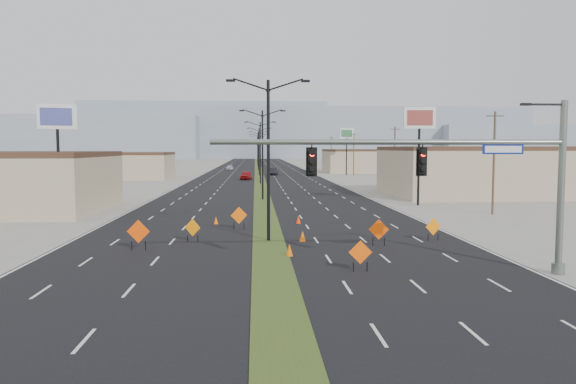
{
  "coord_description": "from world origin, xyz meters",
  "views": [
    {
      "loc": [
        -0.81,
        -22.87,
        5.85
      ],
      "look_at": [
        1.14,
        10.56,
        3.2
      ],
      "focal_mm": 35.0,
      "sensor_mm": 36.0,
      "label": 1
    }
  ],
  "objects": [
    {
      "name": "utility_pole_2",
      "position": [
        20.0,
        95.0,
        4.67
      ],
      "size": [
        1.6,
        0.2,
        9.0
      ],
      "color": "#4C3823",
      "rests_on": "ground"
    },
    {
      "name": "ground",
      "position": [
        0.0,
        0.0,
        0.0
      ],
      "size": [
        600.0,
        600.0,
        0.0
      ],
      "primitive_type": "plane",
      "color": "gray",
      "rests_on": "ground"
    },
    {
      "name": "building_se_near",
      "position": [
        34.0,
        45.0,
        2.75
      ],
      "size": [
        36.0,
        18.0,
        5.5
      ],
      "primitive_type": "cube",
      "color": "tan",
      "rests_on": "ground"
    },
    {
      "name": "utility_pole_3",
      "position": [
        20.0,
        130.0,
        4.67
      ],
      "size": [
        1.6,
        0.2,
        9.0
      ],
      "color": "#4C3823",
      "rests_on": "ground"
    },
    {
      "name": "mesa_west",
      "position": [
        -120.0,
        280.0,
        11.0
      ],
      "size": [
        180.0,
        50.0,
        22.0
      ],
      "primitive_type": "cube",
      "color": "gray",
      "rests_on": "ground"
    },
    {
      "name": "streetlight_1",
      "position": [
        0.0,
        40.0,
        5.42
      ],
      "size": [
        5.15,
        0.24,
        10.02
      ],
      "color": "black",
      "rests_on": "ground"
    },
    {
      "name": "utility_pole_1",
      "position": [
        20.0,
        60.0,
        4.67
      ],
      "size": [
        1.6,
        0.2,
        9.0
      ],
      "color": "#4C3823",
      "rests_on": "ground"
    },
    {
      "name": "streetlight_3",
      "position": [
        0.0,
        96.0,
        5.42
      ],
      "size": [
        5.15,
        0.24,
        10.02
      ],
      "color": "black",
      "rests_on": "ground"
    },
    {
      "name": "road_surface",
      "position": [
        0.0,
        100.0,
        0.0
      ],
      "size": [
        25.0,
        400.0,
        0.02
      ],
      "primitive_type": "cube",
      "color": "black",
      "rests_on": "ground"
    },
    {
      "name": "streetlight_5",
      "position": [
        0.0,
        152.0,
        5.42
      ],
      "size": [
        5.15,
        0.24,
        10.02
      ],
      "color": "black",
      "rests_on": "ground"
    },
    {
      "name": "cone_3",
      "position": [
        -3.84,
        20.02,
        0.29
      ],
      "size": [
        0.39,
        0.39,
        0.58
      ],
      "primitive_type": "cone",
      "rotation": [
        0.0,
        0.0,
        -0.14
      ],
      "color": "#FA6005",
      "rests_on": "ground"
    },
    {
      "name": "utility_pole_0",
      "position": [
        20.0,
        25.0,
        4.67
      ],
      "size": [
        1.6,
        0.2,
        9.0
      ],
      "color": "#4C3823",
      "rests_on": "ground"
    },
    {
      "name": "construction_sign_1",
      "position": [
        -4.72,
        11.96,
        0.84
      ],
      "size": [
        1.01,
        0.48,
        1.44
      ],
      "rotation": [
        0.0,
        0.0,
        -0.42
      ],
      "color": "orange",
      "rests_on": "ground"
    },
    {
      "name": "cone_1",
      "position": [
        1.01,
        6.93,
        0.34
      ],
      "size": [
        0.52,
        0.52,
        0.68
      ],
      "primitive_type": "cone",
      "rotation": [
        0.0,
        0.0,
        0.37
      ],
      "color": "#D95B04",
      "rests_on": "ground"
    },
    {
      "name": "streetlight_0",
      "position": [
        0.0,
        12.0,
        5.42
      ],
      "size": [
        5.15,
        0.24,
        10.02
      ],
      "color": "black",
      "rests_on": "ground"
    },
    {
      "name": "pole_sign_east_near",
      "position": [
        15.74,
        33.14,
        8.14
      ],
      "size": [
        3.25,
        0.45,
        9.94
      ],
      "rotation": [
        0.0,
        0.0,
        -0.02
      ],
      "color": "black",
      "rests_on": "ground"
    },
    {
      "name": "streetlight_2",
      "position": [
        0.0,
        68.0,
        5.42
      ],
      "size": [
        5.15,
        0.24,
        10.02
      ],
      "color": "black",
      "rests_on": "ground"
    },
    {
      "name": "streetlight_6",
      "position": [
        0.0,
        180.0,
        5.42
      ],
      "size": [
        5.15,
        0.24,
        10.02
      ],
      "color": "black",
      "rests_on": "ground"
    },
    {
      "name": "car_far",
      "position": [
        -7.4,
        122.66,
        0.65
      ],
      "size": [
        1.93,
        4.51,
        1.3
      ],
      "primitive_type": "imported",
      "rotation": [
        0.0,
        0.0,
        0.02
      ],
      "color": "#ACB2B5",
      "rests_on": "ground"
    },
    {
      "name": "construction_sign_3",
      "position": [
        4.12,
        3.0,
        0.87
      ],
      "size": [
        1.12,
        0.08,
        1.49
      ],
      "rotation": [
        0.0,
        0.0,
        0.03
      ],
      "color": "#F55205",
      "rests_on": "ground"
    },
    {
      "name": "construction_sign_5",
      "position": [
        10.34,
        11.45,
        0.84
      ],
      "size": [
        1.05,
        0.34,
        1.44
      ],
      "rotation": [
        0.0,
        0.0,
        0.28
      ],
      "color": "orange",
      "rests_on": "ground"
    },
    {
      "name": "pole_sign_east_far",
      "position": [
        18.66,
        96.26,
        8.18
      ],
      "size": [
        3.21,
        1.31,
        9.98
      ],
      "rotation": [
        0.0,
        0.0,
        0.3
      ],
      "color": "black",
      "rests_on": "ground"
    },
    {
      "name": "building_sw_far",
      "position": [
        -32.0,
        85.0,
        2.25
      ],
      "size": [
        30.0,
        14.0,
        4.5
      ],
      "primitive_type": "cube",
      "color": "tan",
      "rests_on": "ground"
    },
    {
      "name": "car_mid",
      "position": [
        3.13,
        97.62,
        0.77
      ],
      "size": [
        2.19,
        4.82,
        1.53
      ],
      "primitive_type": "imported",
      "rotation": [
        0.0,
        0.0,
        -0.13
      ],
      "color": "black",
      "rests_on": "ground"
    },
    {
      "name": "construction_sign_4",
      "position": [
        6.51,
        9.82,
        0.94
      ],
      "size": [
        1.2,
        0.14,
        1.6
      ],
      "rotation": [
        0.0,
        0.0,
        -0.08
      ],
      "color": "#EA4704",
      "rests_on": "ground"
    },
    {
      "name": "cone_0",
      "position": [
        2.11,
        11.7,
        0.34
      ],
      "size": [
        0.48,
        0.48,
        0.69
      ],
      "primitive_type": "cone",
      "rotation": [
        0.0,
        0.0,
        -0.18
      ],
      "color": "#EE6005",
      "rests_on": "ground"
    },
    {
      "name": "car_left",
      "position": [
        -2.5,
        80.17,
        0.78
      ],
      "size": [
        2.28,
        4.76,
        1.57
      ],
      "primitive_type": "imported",
      "rotation": [
        0.0,
        0.0,
        -0.1
      ],
      "color": "maroon",
      "rests_on": "ground"
    },
    {
      "name": "signal_mast",
      "position": [
        8.56,
        2.0,
        4.79
      ],
      "size": [
        16.3,
        0.6,
        8.0
      ],
      "color": "slate",
      "rests_on": "ground"
    },
    {
      "name": "streetlight_4",
      "position": [
        0.0,
        124.0,
        5.42
      ],
      "size": [
        5.15,
        0.24,
        10.02
      ],
      "color": "black",
      "rests_on": "ground"
    },
    {
      "name": "mesa_backdrop",
      "position": [
        -30.0,
        320.0,
        16.0
      ],
      "size": [
        140.0,
        50.0,
        32.0
      ],
      "primitive_type": "cube",
      "color": "gray",
      "rests_on": "ground"
    },
    {
      "name": "pole_sign_west",
      "position": [
        -17.14,
        24.73,
        7.69
      ],
      "size": [
        2.98,
        1.48,
        9.42
      ],
      "rotation": [
        0.0,
        0.0,
        0.39
      ],
      "color": "black",
      "rests_on": "ground"
    },
    {
      "name": "construction_sign_0",
      "position": [
        -7.46,
        9.12,
        1.04
      ],
      "size": [
        1.32,
        0.24,
        1.76
      ],
      "rotation": [
        0.0,
        0.0,
        -0.15
      ],
      "color": "#FF4705",
      "rests_on": "ground"
    },
    {
      "name": "building_se_far",
      "position": [
        38.0,
        110.0,
        2.5
      ],
      "size": [
        44.0,
        16.0,
        5.0
      ],
      "primitive_type": "cube",
      "color": "tan",
      "rests_on": "ground"
    },
    {
      "name": "construction_sign_2",
      "position": [
        -2.0,
        17.14,
        0.96
      ],
      "size": [
        1.17,
        0.45,
        1.63
      ],
      "rotation": [
        0.0,
        0.0,
        0.34
      ],
      "color": "#EE5805",
      "rests_on": "ground"
    },
    {
      "name": "cone_2",
      "position": [
        2.49,
        19.95,
        0.32
      ],
      "size": [
        0.46,
        0.46,
        0.63
      ],
      "primitive_type": "cone",
      "rotation": [
        0.0,
        0.0,
        -0.23
      ],
      "color": "#FF3405",
      "rests_on": "ground"
    },
    {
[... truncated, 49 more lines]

